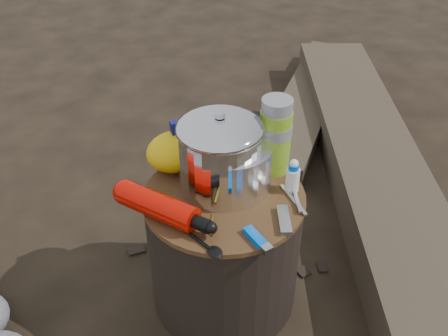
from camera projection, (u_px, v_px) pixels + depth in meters
name	position (u px, v px, depth m)	size (l,w,h in m)	color
ground	(224.00, 293.00, 1.59)	(60.00, 60.00, 0.00)	black
stump	(224.00, 248.00, 1.47)	(0.42, 0.42, 0.39)	black
log_main	(370.00, 161.00, 2.01)	(0.32, 1.89, 0.16)	#3E3427
log_small	(308.00, 102.00, 2.44)	(0.22, 1.20, 0.10)	#3E3427
foil_windscreen	(231.00, 165.00, 1.35)	(0.22, 0.22, 0.13)	silver
camping_pot	(220.00, 153.00, 1.32)	(0.22, 0.22, 0.22)	silver
fuel_bottle	(159.00, 206.00, 1.27)	(0.07, 0.27, 0.07)	red
thermos	(275.00, 136.00, 1.39)	(0.09, 0.09, 0.22)	#7EB021
travel_mug	(253.00, 140.00, 1.45)	(0.09, 0.09, 0.13)	black
stuff_sack	(175.00, 152.00, 1.42)	(0.16, 0.13, 0.11)	yellow
food_pouch	(192.00, 143.00, 1.43)	(0.11, 0.03, 0.14)	#0C1157
lighter	(255.00, 237.00, 1.22)	(0.02, 0.09, 0.02)	blue
multitool	(284.00, 220.00, 1.27)	(0.03, 0.10, 0.01)	#B4B4B9
pot_grabber	(293.00, 199.00, 1.34)	(0.03, 0.13, 0.01)	#B4B4B9
spork	(197.00, 239.00, 1.22)	(0.03, 0.13, 0.01)	black
squeeze_bottle	(293.00, 177.00, 1.35)	(0.04, 0.04, 0.09)	white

